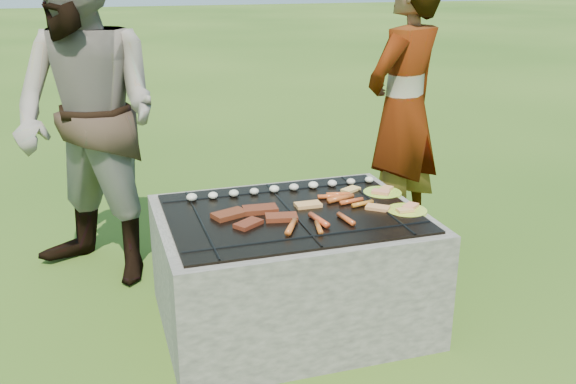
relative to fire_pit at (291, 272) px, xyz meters
name	(u,v)px	position (x,y,z in m)	size (l,w,h in m)	color
lawn	(291,320)	(0.00, 0.00, -0.28)	(60.00, 60.00, 0.00)	#264912
fire_pit	(291,272)	(0.00, 0.00, 0.00)	(1.30, 1.00, 0.62)	#9C958B
mushrooms	(280,189)	(0.03, 0.31, 0.35)	(1.05, 0.06, 0.04)	beige
pork_slabs	(254,215)	(-0.19, -0.01, 0.34)	(0.41, 0.28, 0.02)	#99381B
sausages	(330,211)	(0.18, -0.07, 0.34)	(0.56, 0.49, 0.03)	#EB4726
bread_on_grate	(340,202)	(0.27, 0.04, 0.34)	(0.45, 0.41, 0.02)	tan
plate_far	(383,193)	(0.56, 0.14, 0.33)	(0.24, 0.24, 0.03)	#D9FF3C
plate_near	(407,210)	(0.56, -0.14, 0.33)	(0.25, 0.25, 0.03)	#FBFF3C
cook	(404,110)	(1.03, 0.85, 0.60)	(0.65, 0.42, 1.77)	gray
bystander	(88,118)	(-0.92, 0.85, 0.68)	(0.94, 0.73, 1.93)	#A59889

